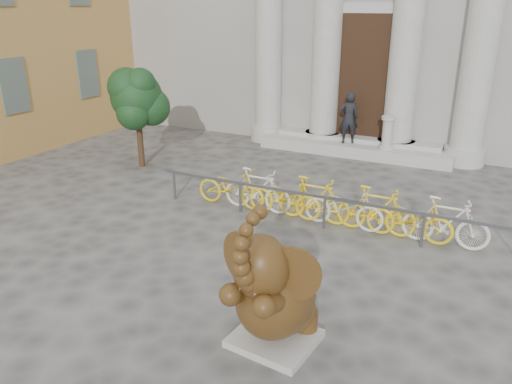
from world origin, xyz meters
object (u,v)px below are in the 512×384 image
at_px(tree, 137,98).
at_px(pedestrian, 349,118).
at_px(bike_rack, 328,202).
at_px(elephant_statue, 274,294).

bearing_deg(tree, pedestrian, 37.97).
height_order(bike_rack, tree, tree).
height_order(elephant_statue, bike_rack, elephant_statue).
relative_size(bike_rack, tree, 2.81).
distance_m(elephant_statue, pedestrian, 9.79).
bearing_deg(tree, elephant_statue, -40.19).
height_order(bike_rack, pedestrian, pedestrian).
xyz_separation_m(bike_rack, tree, (-6.15, 1.50, 1.49)).
xyz_separation_m(elephant_statue, pedestrian, (-1.79, 9.62, 0.35)).
xyz_separation_m(bike_rack, pedestrian, (-1.16, 5.40, 0.65)).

